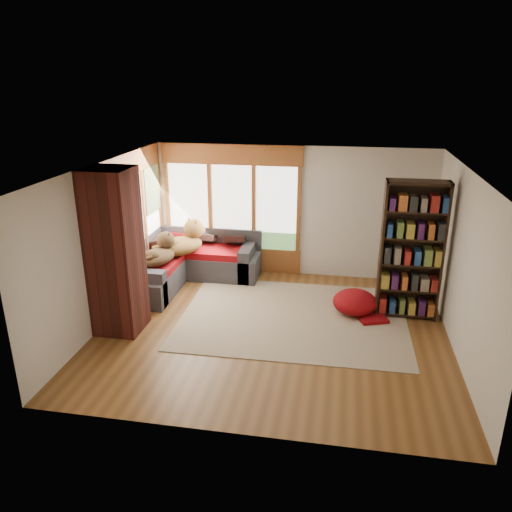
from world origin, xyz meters
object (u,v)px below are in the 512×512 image
at_px(brick_chimney, 115,252).
at_px(dog_brindle, 159,254).
at_px(sectional_sofa, 187,267).
at_px(dog_tan, 183,242).
at_px(pouf, 355,301).
at_px(area_rug, 293,317).
at_px(bookshelf, 411,251).

relative_size(brick_chimney, dog_brindle, 2.74).
height_order(sectional_sofa, dog_brindle, dog_brindle).
height_order(sectional_sofa, dog_tan, dog_tan).
bearing_deg(dog_brindle, dog_tan, -8.84).
distance_m(pouf, dog_brindle, 3.60).
bearing_deg(dog_brindle, pouf, -78.53).
distance_m(sectional_sofa, area_rug, 2.55).
relative_size(brick_chimney, area_rug, 0.69).
relative_size(sectional_sofa, dog_tan, 1.93).
bearing_deg(dog_tan, brick_chimney, -153.02).
distance_m(area_rug, pouf, 1.10).
bearing_deg(dog_tan, pouf, -65.27).
height_order(pouf, dog_tan, dog_tan).
height_order(bookshelf, pouf, bookshelf).
xyz_separation_m(area_rug, dog_brindle, (-2.54, 0.56, 0.76)).
bearing_deg(brick_chimney, sectional_sofa, 77.71).
distance_m(dog_tan, dog_brindle, 0.65).
relative_size(sectional_sofa, dog_brindle, 2.32).
xyz_separation_m(brick_chimney, dog_tan, (0.41, 2.02, -0.48)).
height_order(bookshelf, dog_brindle, bookshelf).
relative_size(sectional_sofa, area_rug, 0.59).
distance_m(brick_chimney, dog_brindle, 1.52).
distance_m(bookshelf, pouf, 1.26).
xyz_separation_m(area_rug, pouf, (1.02, 0.35, 0.21)).
distance_m(sectional_sofa, dog_tan, 0.52).
bearing_deg(dog_brindle, brick_chimney, -171.11).
bearing_deg(sectional_sofa, bookshelf, -15.16).
bearing_deg(sectional_sofa, pouf, -18.74).
relative_size(area_rug, dog_tan, 3.28).
relative_size(pouf, dog_tan, 0.66).
height_order(sectional_sofa, bookshelf, bookshelf).
height_order(area_rug, dog_brindle, dog_brindle).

